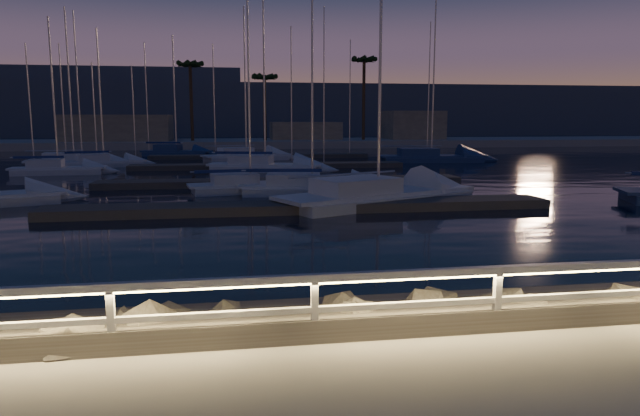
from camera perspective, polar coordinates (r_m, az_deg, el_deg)
The scene contains 19 objects.
ground at distance 9.57m, azimuth 11.66°, elevation -12.11°, with size 400.00×400.00×0.00m, color gray.
harbor_water at distance 39.92m, azimuth -4.43°, elevation 2.63°, with size 400.00×440.00×0.60m.
guard_rail at distance 9.30m, azimuth 11.41°, elevation -7.70°, with size 44.11×0.12×1.06m.
floating_docks at distance 41.13m, azimuth -4.59°, elevation 3.60°, with size 22.00×36.00×0.40m.
far_shore at distance 82.50m, azimuth -7.03°, elevation 6.71°, with size 160.00×14.00×5.20m.
palm_left at distance 80.75m, azimuth -12.86°, elevation 13.50°, with size 3.00×3.00×11.20m.
palm_center at distance 81.67m, azimuth -5.59°, elevation 12.67°, with size 3.00×3.00×9.70m.
palm_right at distance 82.95m, azimuth 4.43°, elevation 14.19°, with size 3.00×3.00×12.20m.
distant_hills at distance 143.27m, azimuth -16.95°, elevation 9.09°, with size 230.00×37.50×18.00m.
sailboat_d at distance 26.77m, azimuth 5.36°, elevation 1.32°, with size 10.40×6.79×17.21m.
sailboat_e at distance 45.54m, azimuth -24.91°, elevation 3.59°, with size 6.64×2.45×11.15m.
sailboat_f at distance 31.45m, azimuth -7.29°, elevation 2.28°, with size 6.93×3.07×11.43m.
sailboat_g at distance 30.37m, azimuth -1.18°, elevation 2.15°, with size 8.03×3.44×13.21m.
sailboat_i at distance 50.81m, azimuth -20.99°, elevation 4.30°, with size 6.81×4.20×11.33m.
sailboat_j at distance 52.54m, azimuth -23.58°, elevation 4.30°, with size 7.94×3.50×13.10m.
sailboat_k at distance 43.91m, azimuth -5.79°, elevation 4.25°, with size 8.99×4.82×14.71m.
sailboat_l at distance 54.28m, azimuth 10.79°, elevation 5.04°, with size 10.07×3.85×16.63m.
sailboat_m at distance 63.73m, azimuth -14.32°, elevation 5.47°, with size 7.74×4.01×12.78m.
sailboat_n at distance 55.21m, azimuth -7.59°, elevation 5.19°, with size 8.72×5.15×14.38m.
Camera 1 is at (-3.26, -8.33, 3.41)m, focal length 32.00 mm.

